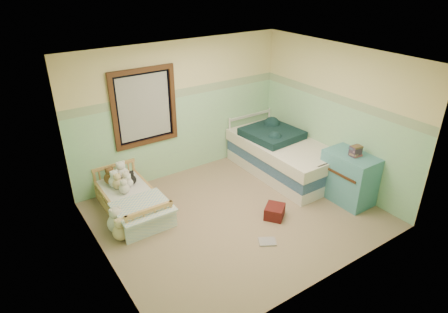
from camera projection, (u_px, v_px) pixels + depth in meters
floor at (237, 215)px, 6.31m from camera, size 4.20×3.60×0.02m
ceiling at (240, 59)px, 5.18m from camera, size 4.20×3.60×0.02m
wall_back at (180, 110)px, 7.08m from camera, size 4.20×0.04×2.50m
wall_front at (331, 200)px, 4.41m from camera, size 4.20×0.04×2.50m
wall_left at (98, 185)px, 4.70m from camera, size 0.04×3.60×2.50m
wall_right at (335, 116)px, 6.80m from camera, size 0.04×3.60×2.50m
wainscot_mint at (182, 135)px, 7.29m from camera, size 4.20×0.01×1.50m
border_strip at (180, 93)px, 6.92m from camera, size 4.20×0.01×0.15m
window_frame at (145, 107)px, 6.61m from camera, size 1.16×0.06×1.36m
window_blinds at (144, 107)px, 6.62m from camera, size 0.92×0.01×1.12m
toddler_bed_frame at (132, 205)px, 6.36m from camera, size 0.76×1.53×0.20m
toddler_mattress at (131, 197)px, 6.29m from camera, size 0.70×1.46×0.12m
patchwork_quilt at (143, 207)px, 5.90m from camera, size 0.83×0.76×0.03m
plush_bed_brown at (110, 178)px, 6.51m from camera, size 0.21×0.21×0.21m
plush_bed_white at (122, 174)px, 6.60m from camera, size 0.25×0.25×0.25m
plush_bed_tan at (118, 183)px, 6.38m from camera, size 0.19×0.19×0.19m
plush_bed_dark at (131, 180)px, 6.50m from camera, size 0.17×0.17×0.17m
plush_floor_cream at (117, 223)px, 5.85m from camera, size 0.29×0.29×0.29m
plush_floor_tan at (121, 232)px, 5.69m from camera, size 0.25×0.25×0.25m
twin_bed_frame at (282, 167)px, 7.51m from camera, size 1.09×2.18×0.22m
twin_boxspring at (283, 157)px, 7.41m from camera, size 1.09×2.18×0.22m
twin_mattress at (284, 147)px, 7.32m from camera, size 1.13×2.22×0.22m
teal_blanket at (272, 133)px, 7.43m from camera, size 1.00×1.05×0.14m
dresser at (349, 177)px, 6.52m from camera, size 0.53×0.86×0.86m
book_stack at (356, 151)px, 6.26m from camera, size 0.18×0.15×0.17m
red_pillow at (275, 212)px, 6.19m from camera, size 0.43×0.42×0.20m
floor_book at (267, 242)px, 5.67m from camera, size 0.31×0.29×0.02m
extra_plush_0 at (124, 189)px, 6.24m from camera, size 0.18×0.18×0.18m
extra_plush_1 at (129, 183)px, 6.43m from camera, size 0.16×0.16×0.16m
extra_plush_2 at (112, 178)px, 6.57m from camera, size 0.17×0.17×0.17m
extra_plush_3 at (127, 181)px, 6.44m from camera, size 0.19×0.19×0.19m
extra_plush_4 at (115, 181)px, 6.42m from camera, size 0.21×0.21×0.21m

